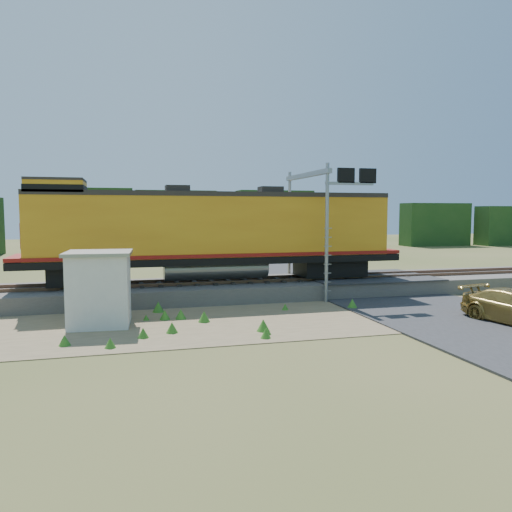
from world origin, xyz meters
name	(u,v)px	position (x,y,z in m)	size (l,w,h in m)	color
ground	(281,320)	(0.00, 0.00, 0.00)	(140.00, 140.00, 0.00)	#475123
ballast	(246,289)	(0.00, 6.00, 0.40)	(70.00, 5.00, 0.80)	slate
rails	(246,280)	(0.00, 6.00, 0.88)	(70.00, 1.54, 0.16)	brown
dirt_shoulder	(231,319)	(-2.00, 0.50, 0.01)	(26.00, 8.00, 0.03)	#8C7754
road	(419,306)	(7.00, 0.74, 0.09)	(7.00, 66.00, 0.86)	#38383A
tree_line_north	(179,224)	(0.00, 38.00, 3.07)	(130.00, 3.00, 6.50)	#1A3C16
weed_clumps	(196,324)	(-3.50, 0.10, 0.00)	(15.00, 6.20, 0.56)	#377722
locomotive	(211,232)	(-1.88, 6.00, 3.45)	(19.53, 2.98, 5.04)	black
shed	(100,288)	(-7.17, 0.83, 1.48)	(2.63, 2.63, 2.92)	silver
signal_gantry	(317,199)	(3.71, 5.34, 5.13)	(2.70, 6.20, 6.81)	gray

